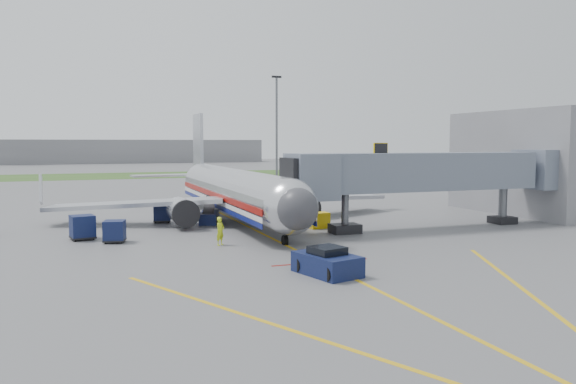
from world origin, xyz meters
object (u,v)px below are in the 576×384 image
object	(u,v)px
belt_loader	(209,216)
ramp_worker	(220,231)
pushback_tug	(327,263)
airliner	(234,190)

from	to	relation	value
belt_loader	ramp_worker	world-z (taller)	belt_loader
pushback_tug	ramp_worker	distance (m)	10.76
pushback_tug	belt_loader	size ratio (longest dim) A/B	0.86
belt_loader	ramp_worker	distance (m)	11.01
airliner	pushback_tug	size ratio (longest dim) A/B	8.97
belt_loader	ramp_worker	xyz separation A→B (m)	(-1.65, -10.88, 0.41)
airliner	belt_loader	bearing A→B (deg)	-158.29
airliner	ramp_worker	distance (m)	12.68
airliner	pushback_tug	xyz separation A→B (m)	(-0.90, -22.12, -2.03)
belt_loader	ramp_worker	bearing A→B (deg)	-98.64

